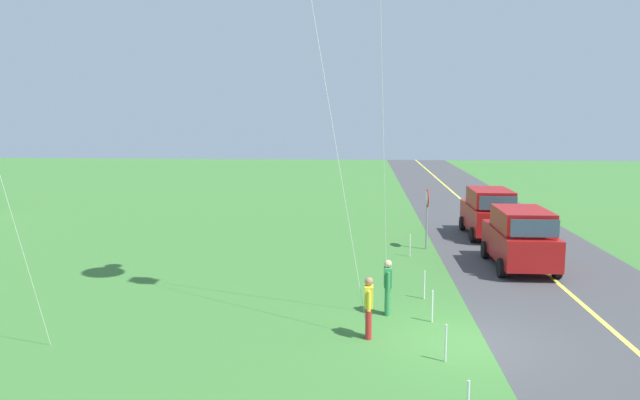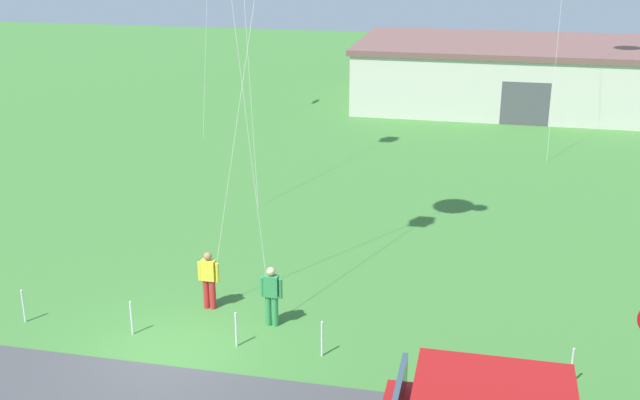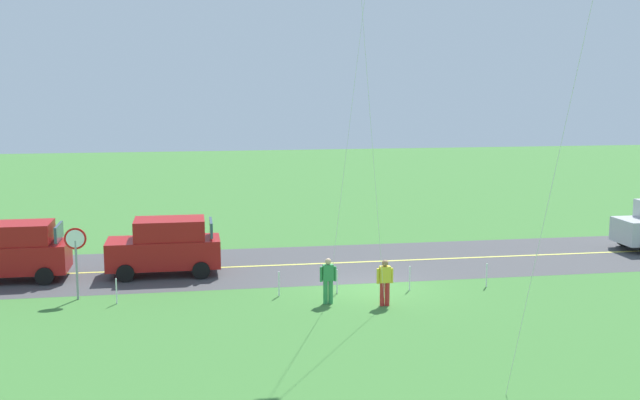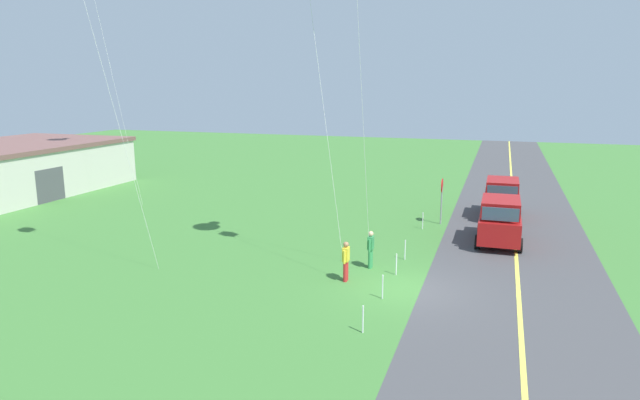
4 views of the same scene
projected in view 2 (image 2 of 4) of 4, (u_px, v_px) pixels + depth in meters
The scene contains 9 objects.
ground_plane at pixel (168, 356), 18.62m from camera, with size 120.00×120.00×0.10m, color #3D7533.
person_adult_near at pixel (271, 294), 19.65m from camera, with size 0.58×0.22×1.60m.
person_adult_companion at pixel (209, 278), 20.55m from camera, with size 0.58×0.22×1.60m.
warehouse_distant at pixel (524, 74), 43.88m from camera, with size 18.36×10.20×3.50m.
fence_post_0 at pixel (23, 306), 19.96m from camera, with size 0.05×0.05×0.90m, color silver.
fence_post_1 at pixel (131, 318), 19.35m from camera, with size 0.05×0.05×0.90m, color silver.
fence_post_2 at pixel (236, 329), 18.80m from camera, with size 0.05×0.05×0.90m, color silver.
fence_post_3 at pixel (322, 339), 18.37m from camera, with size 0.05×0.05×0.90m, color silver.
fence_post_4 at pixel (572, 366), 17.22m from camera, with size 0.05×0.05×0.90m, color silver.
Camera 2 is at (7.05, -15.19, 9.60)m, focal length 44.09 mm.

